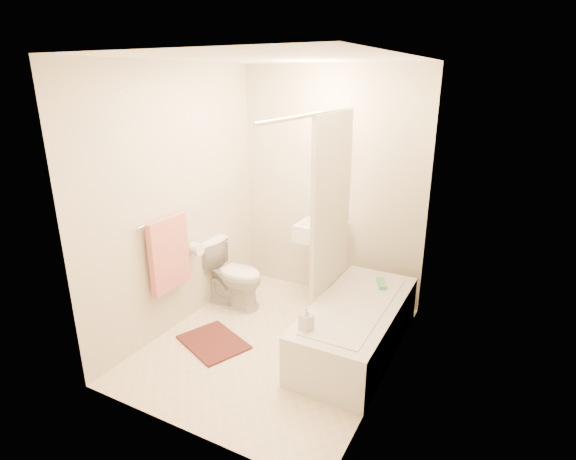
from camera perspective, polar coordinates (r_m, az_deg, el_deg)
The scene contains 17 objects.
floor at distance 4.16m, azimuth -1.66°, elevation -14.17°, with size 2.40×2.40×0.00m, color beige.
ceiling at distance 3.50m, azimuth -2.05°, elevation 21.04°, with size 2.40×2.40×0.00m, color white.
wall_back at distance 4.70m, azimuth 5.43°, elevation 5.61°, with size 2.00×0.02×2.40m, color beige.
wall_left at distance 4.22m, azimuth -13.76°, elevation 3.64°, with size 0.02×2.40×2.40m, color beige.
wall_right at distance 3.30m, azimuth 13.48°, elevation -0.54°, with size 0.02×2.40×2.40m, color beige.
mirror at distance 4.62m, azimuth 5.45°, elevation 9.19°, with size 0.40×0.03×0.55m, color white.
curtain_rod at distance 3.46m, azimuth 3.35°, elevation 14.41°, with size 0.03×0.03×1.70m, color silver.
shower_curtain at distance 3.95m, azimuth 5.56°, elevation 3.40°, with size 0.04×0.80×1.55m, color silver.
towel_bar at distance 4.04m, azimuth -15.54°, elevation 1.37°, with size 0.02×0.02×0.60m, color silver.
towel at distance 4.12m, azimuth -14.85°, elevation -2.94°, with size 0.06×0.45×0.66m, color #CC7266.
toilet_paper at distance 4.41m, azimuth -11.56°, elevation -2.37°, with size 0.12×0.12×0.11m, color white.
toilet at distance 4.69m, azimuth -7.04°, elevation -5.60°, with size 0.39×0.69×0.68m, color silver.
sink at distance 4.69m, azimuth 4.24°, elevation -3.74°, with size 0.48×0.38×0.94m, color white, non-canonical shape.
bathtub at distance 4.02m, azimuth 8.65°, elevation -12.05°, with size 0.67×1.54×0.43m, color silver, non-canonical shape.
bath_mat at distance 4.21m, azimuth -9.44°, elevation -13.87°, with size 0.59×0.44×0.02m, color #47201B.
soap_bottle at distance 3.46m, azimuth 2.35°, elevation -11.22°, with size 0.09×0.09×0.19m, color white.
scrub_brush at distance 4.27m, azimuth 11.81°, elevation -6.73°, with size 0.07×0.22×0.04m, color #4ABF70.
Camera 1 is at (1.73, -3.04, 2.26)m, focal length 28.00 mm.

